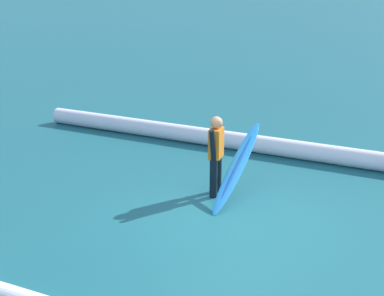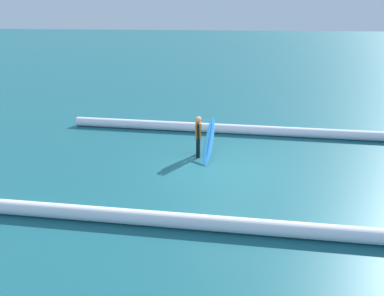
% 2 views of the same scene
% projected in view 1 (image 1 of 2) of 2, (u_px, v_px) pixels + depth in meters
% --- Properties ---
extents(ground_plane, '(131.12, 131.12, 0.00)m').
position_uv_depth(ground_plane, '(238.00, 223.00, 9.10)').
color(ground_plane, '#1B5E68').
extents(surfer, '(0.23, 0.58, 1.44)m').
position_uv_depth(surfer, '(216.00, 151.00, 10.00)').
color(surfer, black).
rests_on(surfer, ground_plane).
extents(surfboard, '(0.43, 1.90, 1.17)m').
position_uv_depth(surfboard, '(237.00, 167.00, 9.96)').
color(surfboard, '#268CE5').
rests_on(surfboard, ground_plane).
extents(wave_crest_foreground, '(15.29, 1.29, 0.39)m').
position_uv_depth(wave_crest_foreground, '(355.00, 158.00, 11.55)').
color(wave_crest_foreground, white).
rests_on(wave_crest_foreground, ground_plane).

